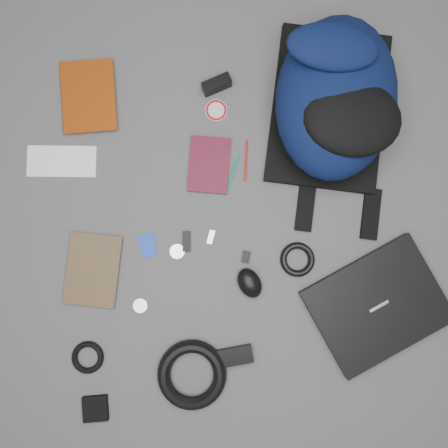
{
  "coord_description": "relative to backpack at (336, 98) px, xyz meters",
  "views": [
    {
      "loc": [
        -0.01,
        -0.07,
        1.35
      ],
      "look_at": [
        0.0,
        0.0,
        0.02
      ],
      "focal_mm": 35.0,
      "sensor_mm": 36.0,
      "label": 1
    }
  ],
  "objects": [
    {
      "name": "ground",
      "position": [
        -0.36,
        -0.33,
        -0.11
      ],
      "size": [
        4.0,
        4.0,
        0.0
      ],
      "primitive_type": "plane",
      "color": "#4F4F51",
      "rests_on": "ground"
    },
    {
      "name": "backpack",
      "position": [
        0.0,
        0.0,
        0.0
      ],
      "size": [
        0.48,
        0.61,
        0.23
      ],
      "primitive_type": null,
      "rotation": [
        0.0,
        0.0,
        -0.22
      ],
      "color": "black",
      "rests_on": "ground"
    },
    {
      "name": "laptop",
      "position": [
        0.08,
        -0.62,
        -0.09
      ],
      "size": [
        0.46,
        0.42,
        0.04
      ],
      "primitive_type": "cube",
      "rotation": [
        0.0,
        0.0,
        0.41
      ],
      "color": "black",
      "rests_on": "ground"
    },
    {
      "name": "textbook_red",
      "position": [
        -0.83,
        0.11,
        -0.1
      ],
      "size": [
        0.17,
        0.23,
        0.02
      ],
      "primitive_type": "imported",
      "rotation": [
        0.0,
        0.0,
        -0.01
      ],
      "color": "maroon",
      "rests_on": "ground"
    },
    {
      "name": "comic_book",
      "position": [
        -0.85,
        -0.41,
        -0.1
      ],
      "size": [
        0.2,
        0.25,
        0.02
      ],
      "primitive_type": "imported",
      "rotation": [
        0.0,
        0.0,
        -0.2
      ],
      "color": "#B1800C",
      "rests_on": "ground"
    },
    {
      "name": "envelope",
      "position": [
        -0.84,
        -0.08,
        -0.11
      ],
      "size": [
        0.22,
        0.12,
        0.0
      ],
      "primitive_type": "cube",
      "rotation": [
        0.0,
        0.0,
        -0.1
      ],
      "color": "white",
      "rests_on": "ground"
    },
    {
      "name": "dvd_case",
      "position": [
        -0.39,
        -0.14,
        -0.11
      ],
      "size": [
        0.15,
        0.19,
        0.01
      ],
      "primitive_type": "cube",
      "rotation": [
        0.0,
        0.0,
        -0.17
      ],
      "color": "#450D1C",
      "rests_on": "ground"
    },
    {
      "name": "compact_camera",
      "position": [
        -0.34,
        0.1,
        -0.09
      ],
      "size": [
        0.1,
        0.06,
        0.05
      ],
      "primitive_type": "cube",
      "rotation": [
        0.0,
        0.0,
        0.32
      ],
      "color": "black",
      "rests_on": "ground"
    },
    {
      "name": "sticker_disc",
      "position": [
        -0.35,
        0.03,
        -0.11
      ],
      "size": [
        0.08,
        0.08,
        0.0
      ],
      "primitive_type": "cylinder",
      "rotation": [
        0.0,
        0.0,
        -0.14
      ],
      "color": "silver",
      "rests_on": "ground"
    },
    {
      "name": "pen_teal",
      "position": [
        -0.31,
        -0.17,
        -0.11
      ],
      "size": [
        0.05,
        0.11,
        0.01
      ],
      "primitive_type": "cylinder",
      "rotation": [
        1.57,
        0.0,
        -0.4
      ],
      "color": "#0E8374",
      "rests_on": "ground"
    },
    {
      "name": "pen_red",
      "position": [
        -0.27,
        -0.14,
        -0.11
      ],
      "size": [
        0.02,
        0.13,
        0.01
      ],
      "primitive_type": "cylinder",
      "rotation": [
        1.57,
        0.0,
        -0.14
      ],
      "color": "red",
      "rests_on": "ground"
    },
    {
      "name": "id_badge",
      "position": [
        -0.6,
        -0.37,
        -0.11
      ],
      "size": [
        0.06,
        0.08,
        0.0
      ],
      "primitive_type": "cube",
      "rotation": [
        0.0,
        0.0,
        0.12
      ],
      "color": "blue",
      "rests_on": "ground"
    },
    {
      "name": "usb_black",
      "position": [
        -0.48,
        -0.37,
        -0.11
      ],
      "size": [
        0.03,
        0.06,
        0.01
      ],
      "primitive_type": "cube",
      "rotation": [
        0.0,
        0.0,
        -0.09
      ],
      "color": "black",
      "rests_on": "ground"
    },
    {
      "name": "usb_silver",
      "position": [
        -0.4,
        -0.36,
        -0.11
      ],
      "size": [
        0.03,
        0.05,
        0.01
      ],
      "primitive_type": "cube",
      "rotation": [
        0.0,
        0.0,
        -0.36
      ],
      "color": "#BBBABD",
      "rests_on": "ground"
    },
    {
      "name": "key_fob",
      "position": [
        -0.3,
        -0.44,
        -0.11
      ],
      "size": [
        0.03,
        0.04,
        0.01
      ],
      "primitive_type": "cube",
      "rotation": [
        0.0,
        0.0,
        -0.26
      ],
      "color": "black",
      "rests_on": "ground"
    },
    {
      "name": "mouse",
      "position": [
        -0.3,
        -0.51,
        -0.09
      ],
      "size": [
        0.1,
        0.11,
        0.05
      ],
      "primitive_type": "ellipsoid",
      "rotation": [
        0.0,
        0.0,
        0.39
      ],
      "color": "black",
      "rests_on": "ground"
    },
    {
      "name": "headphone_left",
      "position": [
        -0.51,
        -0.4,
        -0.11
      ],
      "size": [
        0.06,
        0.06,
        0.01
      ],
      "primitive_type": "cylinder",
      "rotation": [
        0.0,
        0.0,
        0.39
      ],
      "color": "silver",
      "rests_on": "ground"
    },
    {
      "name": "headphone_right",
      "position": [
        -0.63,
        -0.55,
        -0.11
      ],
      "size": [
        0.06,
        0.06,
        0.01
      ],
      "primitive_type": "cylinder",
      "rotation": [
        0.0,
        0.0,
        0.4
      ],
      "color": "silver",
      "rests_on": "ground"
    },
    {
      "name": "cable_coil",
      "position": [
        -0.14,
        -0.46,
        -0.1
      ],
      "size": [
        0.11,
        0.11,
        0.02
      ],
      "primitive_type": "torus",
      "rotation": [
        0.0,
        0.0,
        -0.01
      ],
      "color": "black",
      "rests_on": "ground"
    },
    {
      "name": "power_brick",
      "position": [
        -0.37,
        -0.73,
        -0.1
      ],
      "size": [
        0.13,
        0.06,
        0.03
      ],
      "primitive_type": "cube",
      "rotation": [
        0.0,
        0.0,
        0.09
      ],
      "color": "black",
      "rests_on": "ground"
    },
    {
      "name": "power_cord_coil",
      "position": [
        -0.49,
        -0.77,
        -0.09
      ],
      "size": [
        0.25,
        0.25,
        0.04
      ],
      "primitive_type": "torus",
      "rotation": [
        0.0,
        0.0,
        0.2
      ],
      "color": "black",
      "rests_on": "ground"
    },
    {
      "name": "pouch",
      "position": [
        -0.79,
        -0.85,
        -0.1
      ],
      "size": [
        0.08,
        0.08,
        0.02
      ],
      "primitive_type": "cube",
      "rotation": [
        0.0,
        0.0,
        -0.01
      ],
      "color": "black",
      "rests_on": "ground"
    },
    {
      "name": "earbud_coil",
      "position": [
        -0.81,
        -0.69,
        -0.1
      ],
      "size": [
        0.12,
        0.12,
        0.02
      ],
      "primitive_type": "torus",
      "rotation": [
        0.0,
        0.0,
        -0.25
      ],
      "color": "black",
      "rests_on": "ground"
    }
  ]
}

